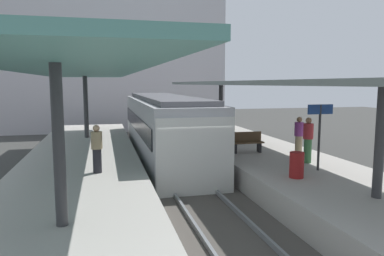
{
  "coord_description": "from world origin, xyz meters",
  "views": [
    {
      "loc": [
        -2.92,
        -12.46,
        3.89
      ],
      "look_at": [
        0.92,
        3.08,
        1.92
      ],
      "focal_mm": 33.86,
      "sensor_mm": 36.0,
      "label": 1
    }
  ],
  "objects_px": {
    "platform_bench": "(247,141)",
    "passenger_far_end": "(299,136)",
    "passenger_mid_platform": "(308,139)",
    "commuter_train": "(164,128)",
    "passenger_near_bench": "(97,148)",
    "platform_sign": "(320,122)",
    "litter_bin": "(297,165)"
  },
  "relations": [
    {
      "from": "passenger_near_bench",
      "to": "passenger_far_end",
      "type": "height_order",
      "value": "passenger_near_bench"
    },
    {
      "from": "commuter_train",
      "to": "passenger_near_bench",
      "type": "relative_size",
      "value": 8.07
    },
    {
      "from": "litter_bin",
      "to": "passenger_near_bench",
      "type": "bearing_deg",
      "value": 160.46
    },
    {
      "from": "platform_bench",
      "to": "passenger_far_end",
      "type": "height_order",
      "value": "passenger_far_end"
    },
    {
      "from": "platform_bench",
      "to": "commuter_train",
      "type": "bearing_deg",
      "value": 129.83
    },
    {
      "from": "passenger_mid_platform",
      "to": "platform_sign",
      "type": "bearing_deg",
      "value": -104.64
    },
    {
      "from": "platform_bench",
      "to": "passenger_near_bench",
      "type": "bearing_deg",
      "value": -160.66
    },
    {
      "from": "platform_sign",
      "to": "passenger_far_end",
      "type": "height_order",
      "value": "platform_sign"
    },
    {
      "from": "platform_bench",
      "to": "passenger_far_end",
      "type": "relative_size",
      "value": 0.89
    },
    {
      "from": "platform_bench",
      "to": "passenger_near_bench",
      "type": "relative_size",
      "value": 0.89
    },
    {
      "from": "commuter_train",
      "to": "passenger_near_bench",
      "type": "distance_m",
      "value": 6.46
    },
    {
      "from": "passenger_near_bench",
      "to": "passenger_mid_platform",
      "type": "height_order",
      "value": "passenger_mid_platform"
    },
    {
      "from": "platform_sign",
      "to": "litter_bin",
      "type": "relative_size",
      "value": 2.76
    },
    {
      "from": "commuter_train",
      "to": "platform_bench",
      "type": "bearing_deg",
      "value": -50.17
    },
    {
      "from": "commuter_train",
      "to": "platform_bench",
      "type": "height_order",
      "value": "commuter_train"
    },
    {
      "from": "commuter_train",
      "to": "passenger_mid_platform",
      "type": "distance_m",
      "value": 7.35
    },
    {
      "from": "platform_bench",
      "to": "litter_bin",
      "type": "bearing_deg",
      "value": -91.35
    },
    {
      "from": "platform_bench",
      "to": "platform_sign",
      "type": "relative_size",
      "value": 0.63
    },
    {
      "from": "platform_bench",
      "to": "litter_bin",
      "type": "xyz_separation_m",
      "value": [
        -0.1,
        -4.25,
        -0.06
      ]
    },
    {
      "from": "litter_bin",
      "to": "passenger_mid_platform",
      "type": "height_order",
      "value": "passenger_mid_platform"
    },
    {
      "from": "platform_sign",
      "to": "commuter_train",
      "type": "bearing_deg",
      "value": 119.64
    },
    {
      "from": "platform_sign",
      "to": "passenger_mid_platform",
      "type": "height_order",
      "value": "platform_sign"
    },
    {
      "from": "platform_bench",
      "to": "passenger_mid_platform",
      "type": "relative_size",
      "value": 0.84
    },
    {
      "from": "litter_bin",
      "to": "passenger_far_end",
      "type": "height_order",
      "value": "passenger_far_end"
    },
    {
      "from": "platform_bench",
      "to": "passenger_far_end",
      "type": "distance_m",
      "value": 2.14
    },
    {
      "from": "commuter_train",
      "to": "platform_sign",
      "type": "relative_size",
      "value": 5.74
    },
    {
      "from": "platform_bench",
      "to": "platform_sign",
      "type": "bearing_deg",
      "value": -72.89
    },
    {
      "from": "commuter_train",
      "to": "litter_bin",
      "type": "relative_size",
      "value": 15.86
    },
    {
      "from": "platform_bench",
      "to": "passenger_mid_platform",
      "type": "distance_m",
      "value": 2.83
    },
    {
      "from": "passenger_mid_platform",
      "to": "passenger_far_end",
      "type": "xyz_separation_m",
      "value": [
        0.41,
        1.33,
        -0.06
      ]
    },
    {
      "from": "passenger_near_bench",
      "to": "passenger_mid_platform",
      "type": "relative_size",
      "value": 0.94
    },
    {
      "from": "platform_bench",
      "to": "passenger_mid_platform",
      "type": "xyz_separation_m",
      "value": [
        1.4,
        -2.42,
        0.4
      ]
    }
  ]
}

